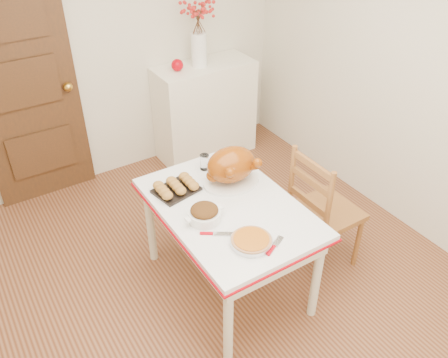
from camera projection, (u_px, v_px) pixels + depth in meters
floor at (225, 296)px, 3.40m from camera, size 3.50×4.00×0.00m
wall_back at (101, 47)px, 4.07m from camera, size 3.50×0.00×2.50m
wall_right at (426, 82)px, 3.45m from camera, size 0.00×4.00×2.50m
door_back at (25, 90)px, 3.87m from camera, size 0.85×0.06×2.06m
sideboard at (205, 111)px, 4.74m from camera, size 0.98×0.43×0.98m
kitchen_table at (228, 247)px, 3.29m from camera, size 0.85×1.24×0.74m
chair_oak at (326, 209)px, 3.42m from camera, size 0.45×0.45×1.00m
berry_vase at (198, 32)px, 4.26m from camera, size 0.33×0.33×0.65m
apple at (177, 65)px, 4.31m from camera, size 0.11×0.11×0.11m
turkey_platter at (231, 166)px, 3.22m from camera, size 0.47×0.41×0.26m
pumpkin_pie at (251, 240)px, 2.76m from camera, size 0.32×0.32×0.05m
stuffing_dish at (204, 213)px, 2.93m from camera, size 0.28×0.23×0.10m
rolls_tray at (176, 187)px, 3.18m from camera, size 0.32×0.27×0.08m
pie_server at (275, 245)px, 2.75m from camera, size 0.19×0.13×0.01m
carving_knife at (218, 234)px, 2.84m from camera, size 0.22×0.17×0.01m
drinking_glass at (205, 162)px, 3.39m from camera, size 0.08×0.08×0.12m
shaker_pair at (229, 153)px, 3.53m from camera, size 0.09×0.05×0.08m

